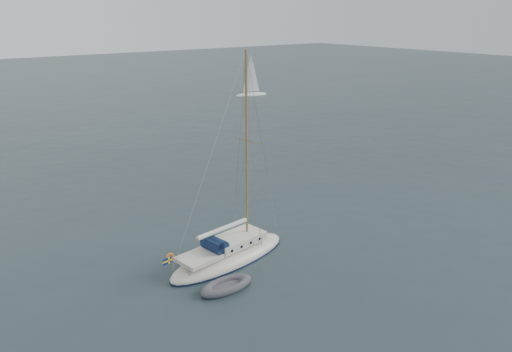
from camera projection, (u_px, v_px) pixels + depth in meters
ground at (278, 244)px, 31.30m from camera, size 300.00×300.00×0.00m
sailboat at (229, 245)px, 29.04m from camera, size 8.79×2.64×12.51m
dinghy at (226, 286)px, 26.17m from camera, size 3.09×1.39×0.44m
distant_yacht_b at (251, 76)px, 85.55m from camera, size 5.90×3.15×7.82m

